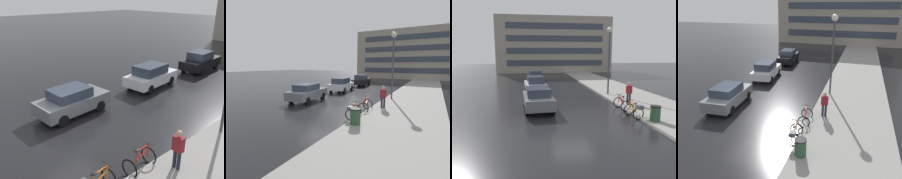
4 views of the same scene
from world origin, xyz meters
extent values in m
plane|color=black|center=(0.00, 0.00, 0.00)|extent=(140.00, 140.00, 0.00)
torus|color=black|center=(3.38, -0.72, 0.35)|extent=(0.71, 0.14, 0.71)
cube|color=orange|center=(3.39, -0.80, 0.64)|extent=(0.04, 0.04, 0.57)
cube|color=orange|center=(3.42, -1.10, 0.86)|extent=(0.10, 0.61, 0.04)
cube|color=orange|center=(3.42, -1.12, 0.56)|extent=(0.11, 0.69, 0.25)
ellipsoid|color=black|center=(3.45, -1.40, 0.90)|extent=(0.17, 0.27, 0.07)
cylinder|color=black|center=(3.39, -0.80, 0.95)|extent=(0.50, 0.08, 0.03)
torus|color=black|center=(3.46, 1.21, 0.36)|extent=(0.73, 0.11, 0.73)
torus|color=black|center=(3.54, 0.11, 0.36)|extent=(0.73, 0.11, 0.73)
cube|color=red|center=(3.51, 0.47, 0.64)|extent=(0.04, 0.04, 0.55)
cube|color=red|center=(3.47, 1.13, 0.65)|extent=(0.04, 0.04, 0.57)
cube|color=red|center=(3.49, 0.80, 0.89)|extent=(0.08, 0.66, 0.04)
cube|color=red|center=(3.49, 0.77, 0.59)|extent=(0.09, 0.75, 0.27)
ellipsoid|color=black|center=(3.51, 0.47, 0.95)|extent=(0.16, 0.27, 0.07)
cylinder|color=black|center=(3.47, 1.13, 0.95)|extent=(0.50, 0.06, 0.03)
cube|color=slate|center=(-2.13, 1.35, 0.67)|extent=(2.12, 4.12, 0.69)
cube|color=#2D3847|center=(-2.11, 1.19, 1.27)|extent=(1.64, 2.18, 0.52)
cylinder|color=black|center=(-3.03, 2.52, 0.32)|extent=(0.27, 0.66, 0.64)
cylinder|color=black|center=(-1.43, 2.64, 0.32)|extent=(0.27, 0.66, 0.64)
cylinder|color=black|center=(-2.83, 0.05, 0.32)|extent=(0.27, 0.66, 0.64)
cylinder|color=black|center=(-1.23, 0.18, 0.32)|extent=(0.27, 0.66, 0.64)
cube|color=silver|center=(-2.24, 7.90, 0.65)|extent=(2.23, 4.28, 0.66)
cube|color=#2D3847|center=(-2.22, 7.73, 1.30)|extent=(1.72, 2.42, 0.64)
cylinder|color=black|center=(-3.17, 9.08, 0.32)|extent=(0.28, 0.66, 0.64)
cylinder|color=black|center=(-1.56, 9.25, 0.32)|extent=(0.28, 0.66, 0.64)
cylinder|color=black|center=(-2.91, 6.54, 0.32)|extent=(0.28, 0.66, 0.64)
cylinder|color=black|center=(-1.30, 6.71, 0.32)|extent=(0.28, 0.66, 0.64)
cube|color=black|center=(-2.17, 14.19, 0.68)|extent=(2.07, 4.40, 0.71)
cube|color=#2D3847|center=(-2.16, 14.02, 1.35)|extent=(1.59, 2.23, 0.63)
cylinder|color=black|center=(-3.05, 15.45, 0.32)|extent=(0.27, 0.65, 0.64)
cylinder|color=black|center=(-1.50, 15.57, 0.32)|extent=(0.27, 0.65, 0.64)
cylinder|color=black|center=(-2.85, 12.81, 0.32)|extent=(0.27, 0.65, 0.64)
cylinder|color=black|center=(-1.30, 12.92, 0.32)|extent=(0.27, 0.65, 0.64)
cylinder|color=#1E2333|center=(4.34, 1.65, 0.45)|extent=(0.14, 0.14, 0.89)
cylinder|color=#1E2333|center=(4.52, 1.65, 0.45)|extent=(0.14, 0.14, 0.89)
cube|color=maroon|center=(4.43, 1.65, 1.18)|extent=(0.40, 0.25, 0.58)
sphere|color=tan|center=(4.43, 1.65, 1.61)|extent=(0.22, 0.22, 0.22)
camera|label=1|loc=(8.65, -5.10, 6.18)|focal=40.00mm
camera|label=2|loc=(7.54, -10.53, 3.21)|focal=28.00mm
camera|label=3|loc=(-2.40, -13.05, 3.75)|focal=35.00mm
camera|label=4|loc=(6.24, -10.44, 6.51)|focal=35.00mm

